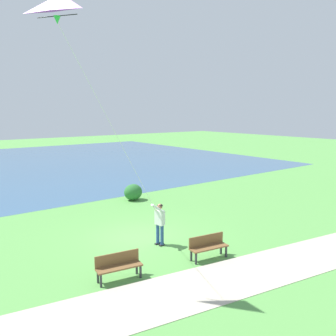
{
  "coord_description": "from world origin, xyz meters",
  "views": [
    {
      "loc": [
        12.27,
        -7.86,
        5.41
      ],
      "look_at": [
        0.64,
        1.08,
        3.02
      ],
      "focal_mm": 37.22,
      "sensor_mm": 36.0,
      "label": 1
    }
  ],
  "objects_px": {
    "lakeside_shrub": "(133,192)",
    "park_bench_far_walkway": "(208,245)",
    "person_kite_flyer": "(159,220)",
    "flying_kite": "(62,12)",
    "park_bench_near_walkway": "(119,265)"
  },
  "relations": [
    {
      "from": "person_kite_flyer",
      "to": "park_bench_far_walkway",
      "type": "relative_size",
      "value": 1.18
    },
    {
      "from": "park_bench_near_walkway",
      "to": "lakeside_shrub",
      "type": "bearing_deg",
      "value": 145.45
    },
    {
      "from": "person_kite_flyer",
      "to": "park_bench_far_walkway",
      "type": "height_order",
      "value": "person_kite_flyer"
    },
    {
      "from": "lakeside_shrub",
      "to": "park_bench_far_walkway",
      "type": "bearing_deg",
      "value": -14.82
    },
    {
      "from": "person_kite_flyer",
      "to": "flying_kite",
      "type": "relative_size",
      "value": 0.26
    },
    {
      "from": "park_bench_near_walkway",
      "to": "lakeside_shrub",
      "type": "relative_size",
      "value": 1.34
    },
    {
      "from": "flying_kite",
      "to": "park_bench_far_walkway",
      "type": "height_order",
      "value": "flying_kite"
    },
    {
      "from": "park_bench_near_walkway",
      "to": "park_bench_far_walkway",
      "type": "relative_size",
      "value": 1.0
    },
    {
      "from": "flying_kite",
      "to": "lakeside_shrub",
      "type": "relative_size",
      "value": 6.0
    },
    {
      "from": "park_bench_far_walkway",
      "to": "lakeside_shrub",
      "type": "relative_size",
      "value": 1.34
    },
    {
      "from": "flying_kite",
      "to": "park_bench_far_walkway",
      "type": "relative_size",
      "value": 4.49
    },
    {
      "from": "flying_kite",
      "to": "park_bench_far_walkway",
      "type": "xyz_separation_m",
      "value": [
        1.53,
        4.59,
        -7.76
      ]
    },
    {
      "from": "flying_kite",
      "to": "park_bench_far_walkway",
      "type": "bearing_deg",
      "value": 71.55
    },
    {
      "from": "flying_kite",
      "to": "park_bench_near_walkway",
      "type": "bearing_deg",
      "value": 49.81
    },
    {
      "from": "park_bench_near_walkway",
      "to": "park_bench_far_walkway",
      "type": "xyz_separation_m",
      "value": [
        0.57,
        3.45,
        0.0
      ]
    }
  ]
}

